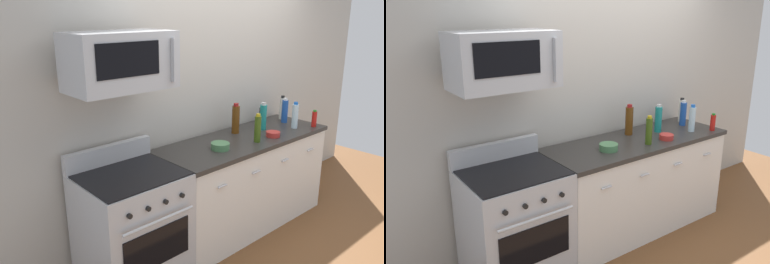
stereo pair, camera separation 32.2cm
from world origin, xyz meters
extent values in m
plane|color=brown|center=(0.00, 0.00, 0.00)|extent=(5.95, 5.95, 0.00)
cube|color=#B7B2A8|center=(0.00, 0.41, 1.35)|extent=(4.96, 0.10, 2.70)
cube|color=silver|center=(0.00, 0.00, 0.44)|extent=(1.84, 0.62, 0.88)
cube|color=#2D2B28|center=(0.00, 0.00, 0.90)|extent=(1.87, 0.65, 0.04)
cube|color=black|center=(0.00, -0.28, 0.05)|extent=(1.84, 0.02, 0.10)
cylinder|color=silver|center=(-0.64, -0.32, 0.72)|extent=(0.10, 0.02, 0.02)
cylinder|color=silver|center=(-0.21, -0.32, 0.72)|extent=(0.10, 0.02, 0.02)
cylinder|color=silver|center=(0.21, -0.32, 0.72)|extent=(0.10, 0.02, 0.02)
cylinder|color=silver|center=(0.64, -0.32, 0.72)|extent=(0.10, 0.02, 0.02)
cube|color=#B7BABF|center=(-1.31, 0.00, 0.46)|extent=(0.76, 0.64, 0.91)
cube|color=black|center=(-1.31, -0.32, 0.45)|extent=(0.58, 0.01, 0.30)
cylinder|color=#B7BABF|center=(-1.31, -0.35, 0.68)|extent=(0.61, 0.02, 0.02)
cube|color=#B7BABF|center=(-1.31, 0.29, 0.99)|extent=(0.76, 0.06, 0.16)
cube|color=black|center=(-1.31, 0.00, 0.92)|extent=(0.73, 0.61, 0.01)
cylinder|color=black|center=(-1.54, -0.33, 0.79)|extent=(0.04, 0.02, 0.04)
cylinder|color=black|center=(-1.38, -0.33, 0.79)|extent=(0.04, 0.02, 0.04)
cylinder|color=black|center=(-1.23, -0.33, 0.79)|extent=(0.04, 0.02, 0.04)
cylinder|color=black|center=(-1.08, -0.33, 0.79)|extent=(0.04, 0.02, 0.04)
cube|color=#B7BABF|center=(-1.31, 0.05, 1.75)|extent=(0.74, 0.40, 0.40)
cube|color=black|center=(-1.37, -0.15, 1.78)|extent=(0.48, 0.01, 0.22)
cube|color=#B7BABF|center=(-1.01, -0.17, 1.75)|extent=(0.02, 0.04, 0.30)
cylinder|color=#385114|center=(-0.02, -0.16, 1.04)|extent=(0.06, 0.06, 0.24)
cylinder|color=#B29919|center=(-0.02, -0.16, 1.17)|extent=(0.04, 0.04, 0.02)
cylinder|color=silver|center=(0.81, 0.17, 1.04)|extent=(0.06, 0.06, 0.24)
cylinder|color=black|center=(0.81, 0.17, 1.17)|extent=(0.04, 0.04, 0.02)
cylinder|color=silver|center=(0.61, -0.13, 1.04)|extent=(0.06, 0.06, 0.25)
cylinder|color=blue|center=(0.61, -0.13, 1.18)|extent=(0.04, 0.04, 0.02)
cylinder|color=#197F7A|center=(0.33, 0.06, 1.05)|extent=(0.07, 0.07, 0.25)
cylinder|color=beige|center=(0.33, 0.06, 1.19)|extent=(0.05, 0.05, 0.03)
cylinder|color=black|center=(0.53, 0.23, 1.00)|extent=(0.05, 0.05, 0.16)
cylinder|color=maroon|center=(0.53, 0.23, 1.09)|extent=(0.04, 0.04, 0.02)
cylinder|color=#59330F|center=(0.03, 0.16, 1.06)|extent=(0.08, 0.08, 0.27)
cylinder|color=maroon|center=(0.03, 0.16, 1.21)|extent=(0.05, 0.05, 0.03)
cylinder|color=#1E4CA5|center=(0.71, 0.07, 1.04)|extent=(0.07, 0.07, 0.24)
cylinder|color=silver|center=(0.71, 0.07, 1.17)|extent=(0.04, 0.04, 0.02)
cylinder|color=#B21914|center=(0.81, -0.24, 1.00)|extent=(0.05, 0.05, 0.16)
cylinder|color=#19721E|center=(0.81, -0.24, 1.09)|extent=(0.03, 0.03, 0.02)
cylinder|color=#B72D28|center=(0.22, -0.16, 0.94)|extent=(0.13, 0.13, 0.05)
torus|color=#B72D28|center=(0.22, -0.16, 0.97)|extent=(0.13, 0.13, 0.01)
cylinder|color=#B72D28|center=(0.22, -0.16, 0.92)|extent=(0.07, 0.07, 0.01)
cylinder|color=#477A4C|center=(-0.42, -0.07, 0.95)|extent=(0.16, 0.16, 0.06)
torus|color=#477A4C|center=(-0.42, -0.07, 0.97)|extent=(0.16, 0.16, 0.01)
cylinder|color=#477A4C|center=(-0.42, -0.07, 0.92)|extent=(0.09, 0.09, 0.01)
camera|label=1|loc=(-2.79, -2.34, 2.10)|focal=37.19mm
camera|label=2|loc=(-2.54, -2.54, 2.10)|focal=37.19mm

